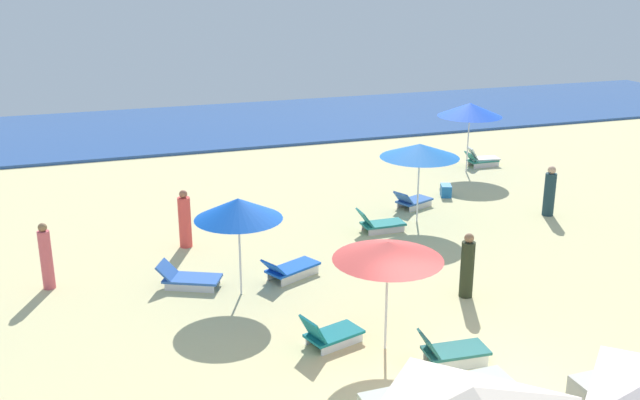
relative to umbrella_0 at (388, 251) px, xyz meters
The scene contains 19 objects.
ground_plane 2.87m from the umbrella_0, 71.17° to the right, with size 60.00×60.00×0.00m, color beige.
ocean 23.02m from the umbrella_0, 88.49° to the left, with size 60.00×10.63×0.12m, color #2A529B.
umbrella_0 is the anchor object (origin of this frame).
lounge_chair_0_0 2.24m from the umbrella_0, 153.92° to the left, with size 1.41×0.97×0.74m.
lounge_chair_0_1 2.35m from the umbrella_0, 45.31° to the right, with size 1.41×0.72×0.73m.
umbrella_1 14.19m from the umbrella_0, 53.55° to the left, with size 2.42×2.42×2.68m.
lounge_chair_1_0 15.48m from the umbrella_0, 51.80° to the left, with size 1.32×0.77×0.76m.
lounge_chair_1_1 15.33m from the umbrella_0, 51.90° to the left, with size 1.31×0.59×0.61m.
umbrella_2 7.99m from the umbrella_0, 59.18° to the left, with size 2.40×2.40×2.47m.
lounge_chair_2_0 9.51m from the umbrella_0, 60.79° to the left, with size 1.45×1.08×0.63m.
lounge_chair_2_1 7.23m from the umbrella_0, 67.68° to the left, with size 1.42×0.65×0.72m.
umbrella_3 4.17m from the umbrella_0, 122.18° to the left, with size 2.08×2.08×2.42m.
lounge_chair_3_0 5.84m from the umbrella_0, 127.70° to the left, with size 1.65×1.26×0.61m.
lounge_chair_3_1 4.57m from the umbrella_0, 101.71° to the left, with size 1.64×1.20×0.62m.
beachgoer_0 8.63m from the umbrella_0, 140.84° to the left, with size 0.41×0.41×1.69m.
beachgoer_1 10.39m from the umbrella_0, 36.20° to the left, with size 0.48×0.48×1.61m.
beachgoer_2 3.57m from the umbrella_0, 30.43° to the left, with size 0.45×0.45×1.60m.
beachgoer_3 7.81m from the umbrella_0, 112.94° to the left, with size 0.48×0.48×1.66m.
cooler_box_0 11.03m from the umbrella_0, 55.16° to the left, with size 0.54×0.34×0.40m, color #1D66AD.
Camera 1 is at (-6.17, -10.35, 7.51)m, focal length 40.57 mm.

